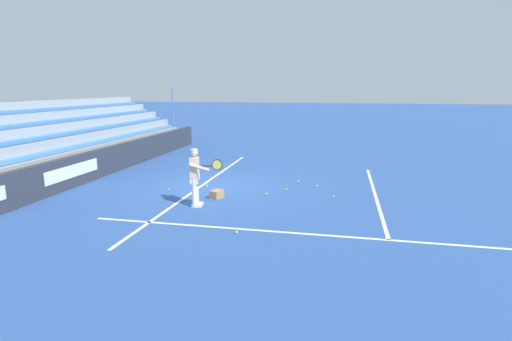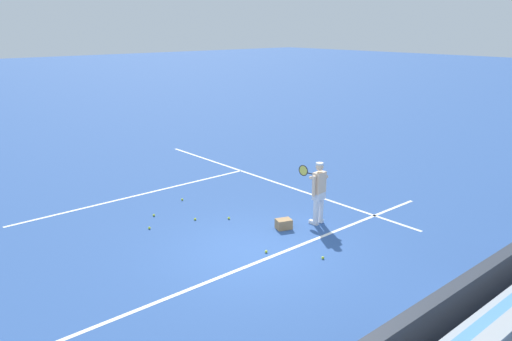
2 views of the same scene
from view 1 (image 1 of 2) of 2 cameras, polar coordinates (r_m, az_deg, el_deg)
The scene contains 16 objects.
ground_plane at distance 14.35m, azimuth -5.80°, elevation -2.22°, with size 160.00×160.00×0.00m, color #2D5193.
court_baseline_white at distance 14.51m, azimuth -7.68°, elevation -2.10°, with size 12.00×0.10×0.01m, color white.
court_sideline_white at distance 9.77m, azimuth 9.57°, elevation -9.09°, with size 0.10×12.00×0.01m, color white.
court_service_line_white at distance 13.74m, azimuth 16.64°, elevation -3.29°, with size 8.22×0.10×0.01m, color white.
back_wall_sponsor_board at distance 16.38m, azimuth -22.40°, elevation 0.66°, with size 20.18×0.25×1.10m.
bleacher_stand at distance 17.71m, azimuth -28.40°, elevation 1.59°, with size 19.17×3.20×3.40m.
tennis_player at distance 11.82m, azimuth -8.62°, elevation -0.88°, with size 0.59×1.03×1.71m.
ball_box_cardboard at distance 12.77m, azimuth -5.64°, elevation -3.38°, with size 0.40×0.30×0.26m, color #A87F51.
tennis_ball_stray_back at distance 13.73m, azimuth 4.31°, elevation -2.70°, with size 0.07×0.07×0.07m, color #CCE533.
tennis_ball_far_left at distance 9.74m, azimuth -2.83°, elevation -8.81°, with size 0.07×0.07×0.07m, color #CCE533.
tennis_ball_toward_net at distance 14.27m, azimuth -7.03°, elevation -2.20°, with size 0.07×0.07×0.07m, color #CCE533.
tennis_ball_far_right at distance 13.98m, azimuth -12.35°, elevation -2.69°, with size 0.07×0.07×0.07m, color #CCE533.
tennis_ball_on_baseline at distance 13.03m, azimuth 10.98°, elevation -3.68°, with size 0.07×0.07×0.07m, color #CCE533.
tennis_ball_midcourt at distance 14.33m, azimuth 8.73°, elevation -2.19°, with size 0.07×0.07×0.07m, color #CCE533.
tennis_ball_near_player at distance 14.93m, azimuth 6.05°, elevation -1.55°, with size 0.07×0.07×0.07m, color #CCE533.
tennis_ball_by_box at distance 13.10m, azimuth 1.48°, elevation -3.38°, with size 0.07×0.07×0.07m, color #CCE533.
Camera 1 is at (13.25, 4.31, 3.45)m, focal length 28.00 mm.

